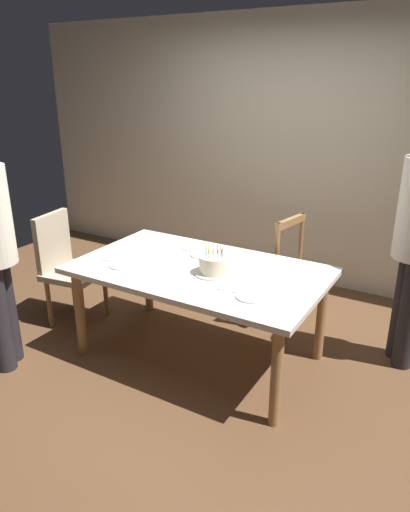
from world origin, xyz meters
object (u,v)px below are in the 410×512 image
Objects in this scene: plate_near_guest at (253,296)px; plate_far_side at (205,255)px; birthday_cake at (214,265)px; plate_near_celebrant at (124,265)px; chair_upholstered at (66,263)px; chair_spindle_back at (270,269)px; dining_table at (199,277)px.

plate_far_side is at bearing 142.85° from plate_near_guest.
birthday_cake is 1.27× the size of plate_far_side.
chair_upholstered is (-0.79, 0.17, -0.20)m from plate_near_celebrant.
plate_near_guest is (1.03, 0.00, 0.00)m from plate_near_celebrant.
birthday_cake is 0.29× the size of chair_upholstered.
plate_far_side is 1.00× the size of plate_near_guest.
birthday_cake is 0.44m from plate_near_guest.
chair_spindle_back reaches higher than plate_far_side.
birthday_cake is at bearing -13.98° from dining_table.
plate_far_side is at bearing 110.66° from dining_table.
chair_spindle_back is at bearing 57.04° from plate_near_celebrant.
chair_upholstered reaches higher than birthday_cake.
plate_near_celebrant is 1.00× the size of plate_near_guest.
plate_near_celebrant is 1.00× the size of plate_far_side.
chair_upholstered is (-1.19, -0.31, -0.20)m from plate_far_side.
plate_near_guest is 1.84m from chair_upholstered.
dining_table is at bearing 3.06° from chair_upholstered.
chair_spindle_back is 1.00× the size of chair_upholstered.
dining_table is 6.39× the size of birthday_cake.
plate_near_guest is at bearing -73.01° from chair_spindle_back.
chair_spindle_back reaches higher than dining_table.
plate_far_side is (0.40, 0.47, 0.00)m from plate_near_celebrant.
plate_near_celebrant is at bearing -130.32° from plate_far_side.
dining_table is 0.20m from birthday_cake.
chair_spindle_back is (0.70, 1.08, -0.27)m from plate_near_celebrant.
plate_near_guest is at bearing -23.84° from dining_table.
dining_table is at bearing 166.02° from birthday_cake.
plate_far_side is (-0.09, 0.24, 0.08)m from dining_table.
birthday_cake is 1.27× the size of plate_near_celebrant.
dining_table is 8.13× the size of plate_near_celebrant.
plate_near_celebrant is 0.62m from plate_far_side.
birthday_cake is 0.36m from plate_far_side.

